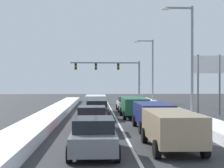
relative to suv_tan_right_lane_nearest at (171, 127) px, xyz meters
name	(u,v)px	position (x,y,z in m)	size (l,w,h in m)	color
ground_plane	(118,123)	(-1.72, 9.82, -1.02)	(120.00, 120.00, 0.00)	#333335
lane_stripe_between_right_lane_and_center_lane	(115,117)	(-1.72, 14.15, -1.01)	(0.14, 47.58, 0.01)	silver
snow_bank_right_shoulder	(175,113)	(3.58, 14.15, -0.74)	(2.11, 47.58, 0.56)	white
snow_bank_left_shoulder	(54,113)	(-7.02, 14.15, -0.71)	(2.03, 47.58, 0.61)	white
suv_tan_right_lane_nearest	(171,127)	(0.00, 0.00, 0.00)	(2.16, 4.90, 1.67)	#937F60
suv_navy_right_lane_second	(153,114)	(0.22, 6.12, 0.00)	(2.16, 4.90, 1.67)	navy
suv_green_right_lane_third	(134,106)	(-0.15, 13.17, 0.00)	(2.16, 4.90, 1.67)	#1E5633
sedan_silver_right_lane_fourth	(127,104)	(-0.21, 19.63, -0.25)	(2.00, 4.50, 1.51)	#B7BABF
sedan_gray_center_lane_nearest	(94,136)	(-3.43, -0.70, -0.25)	(2.00, 4.50, 1.51)	slate
sedan_red_center_lane_second	(92,118)	(-3.60, 5.89, -0.25)	(2.00, 4.50, 1.51)	maroon
sedan_charcoal_center_lane_third	(97,109)	(-3.30, 12.75, -0.25)	(2.00, 4.50, 1.51)	#38383D
suv_white_center_lane_fourth	(96,102)	(-3.41, 18.75, 0.00)	(2.16, 4.90, 1.67)	silver
traffic_light_gantry	(115,71)	(-0.54, 35.76, 3.71)	(10.60, 0.47, 6.20)	slate
street_lamp_right_near	(188,52)	(4.09, 11.99, 4.39)	(2.66, 0.36, 9.15)	gray
street_lamp_right_mid	(150,66)	(3.81, 29.29, 4.12)	(2.66, 0.36, 8.64)	gray
roadside_sign_right	(209,71)	(6.89, 15.14, 3.00)	(3.20, 0.16, 5.50)	#59595B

